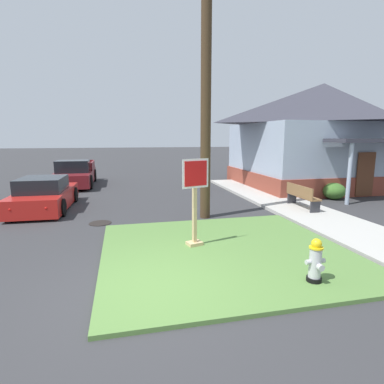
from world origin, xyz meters
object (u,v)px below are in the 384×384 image
at_px(fire_hydrant, 315,262).
at_px(stop_sign, 195,205).
at_px(pickup_truck_maroon, 75,175).
at_px(utility_pole, 206,46).
at_px(manhole_cover, 100,223).
at_px(parked_sedan_red, 44,196).
at_px(street_bench, 302,195).

relative_size(fire_hydrant, stop_sign, 0.39).
distance_m(fire_hydrant, pickup_truck_maroon, 14.84).
height_order(stop_sign, pickup_truck_maroon, stop_sign).
relative_size(fire_hydrant, utility_pole, 0.08).
height_order(manhole_cover, utility_pole, utility_pole).
bearing_deg(stop_sign, pickup_truck_maroon, 110.94).
relative_size(fire_hydrant, parked_sedan_red, 0.20).
relative_size(manhole_cover, street_bench, 0.40).
xyz_separation_m(parked_sedan_red, pickup_truck_maroon, (0.30, 5.91, 0.07)).
bearing_deg(manhole_cover, utility_pole, -0.54).
bearing_deg(street_bench, fire_hydrant, -120.06).
bearing_deg(street_bench, parked_sedan_red, 165.86).
height_order(street_bench, utility_pole, utility_pole).
xyz_separation_m(parked_sedan_red, utility_pole, (5.61, -2.48, 4.97)).
relative_size(stop_sign, utility_pole, 0.20).
distance_m(fire_hydrant, stop_sign, 3.00).
bearing_deg(parked_sedan_red, street_bench, -14.14).
xyz_separation_m(parked_sedan_red, street_bench, (9.36, -2.36, 0.05)).
xyz_separation_m(stop_sign, utility_pole, (1.03, 2.80, 4.41)).
bearing_deg(utility_pole, stop_sign, -110.18).
bearing_deg(fire_hydrant, utility_pole, 97.41).
relative_size(manhole_cover, pickup_truck_maroon, 0.14).
height_order(fire_hydrant, pickup_truck_maroon, pickup_truck_maroon).
bearing_deg(fire_hydrant, pickup_truck_maroon, 113.81).
bearing_deg(pickup_truck_maroon, utility_pole, -57.66).
relative_size(pickup_truck_maroon, street_bench, 2.91).
bearing_deg(stop_sign, manhole_cover, 130.64).
bearing_deg(manhole_cover, pickup_truck_maroon, 102.48).
bearing_deg(parked_sedan_red, manhole_cover, -48.76).
xyz_separation_m(stop_sign, pickup_truck_maroon, (-4.28, 11.19, -0.49)).
height_order(pickup_truck_maroon, utility_pole, utility_pole).
xyz_separation_m(fire_hydrant, utility_pole, (-0.67, 5.18, 5.05)).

